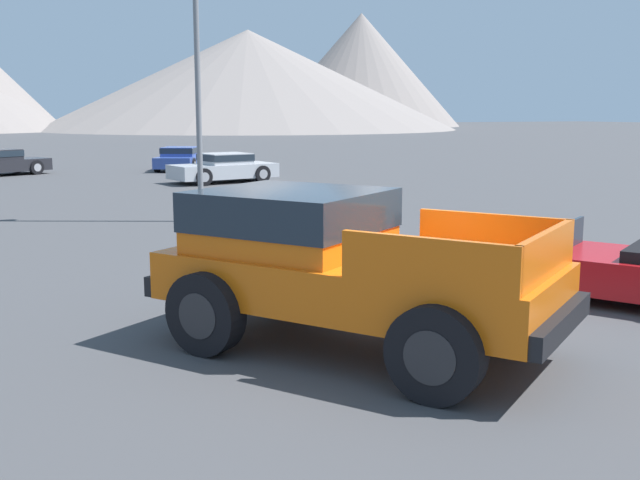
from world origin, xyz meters
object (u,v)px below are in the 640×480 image
Objects in this scene: orange_pickup_truck at (333,258)px; parked_car_silver at (224,167)px; parked_car_blue at (181,158)px; street_lamp_post at (196,32)px; red_convertible_car at (599,268)px.

orange_pickup_truck is 1.18× the size of parked_car_silver.
parked_car_silver is at bearing -64.00° from parked_car_blue.
parked_car_blue is 0.58× the size of street_lamp_post.
parked_car_blue is (0.15, 7.04, -0.02)m from parked_car_silver.
parked_car_silver is at bearing 68.60° from street_lamp_post.
street_lamp_post is (-3.11, 10.23, 4.24)m from red_convertible_car.
parked_car_silver is 11.49m from street_lamp_post.
orange_pickup_truck is 4.73m from red_convertible_car.
red_convertible_car is (4.67, 0.40, -0.63)m from orange_pickup_truck.
street_lamp_post is at bearing -76.18° from parked_car_blue.
red_convertible_car reaches higher than parked_car_blue.
parked_car_blue is at bearing 45.13° from orange_pickup_truck.
parked_car_blue is 17.99m from street_lamp_post.
red_convertible_car is 1.06× the size of parked_car_silver.
orange_pickup_truck reaches higher than parked_car_silver.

